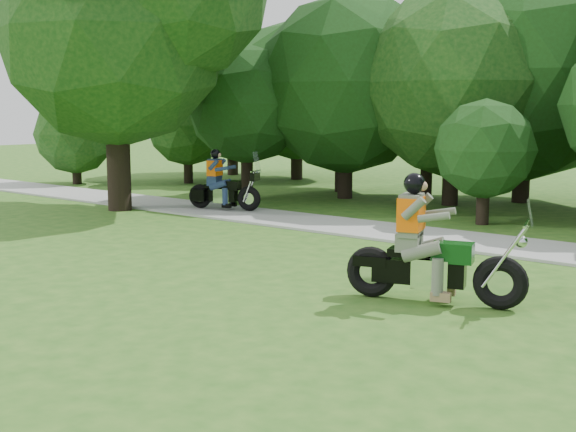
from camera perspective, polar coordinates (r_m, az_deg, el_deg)
The scene contains 5 objects.
ground at distance 9.60m, azimuth -4.88°, elevation -9.10°, with size 100.00×100.00×0.00m, color #2A5D1A.
walkway at distance 16.16m, azimuth 15.15°, elevation -2.07°, with size 60.00×2.20×0.06m, color gray.
big_tree_west at distance 21.78m, azimuth -12.95°, elevation 15.75°, with size 8.64×6.56×9.96m.
chopper_motorcycle at distance 11.02m, azimuth 10.81°, elevation -3.06°, with size 2.69×1.22×1.95m.
touring_motorcycle at distance 20.71m, azimuth -5.42°, elevation 2.25°, with size 2.22×1.16×1.73m.
Camera 1 is at (6.36, -6.59, 2.87)m, focal length 45.00 mm.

